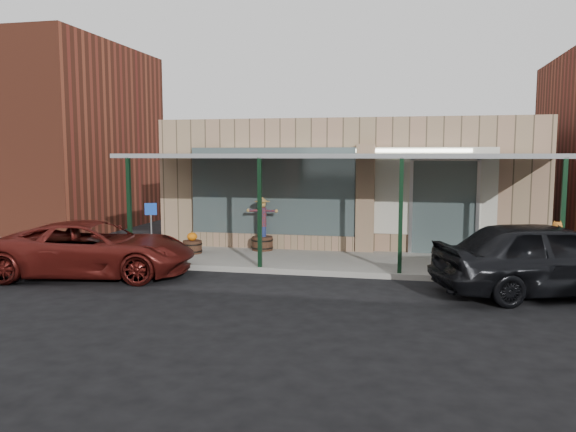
% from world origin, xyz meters
% --- Properties ---
extents(ground, '(120.00, 120.00, 0.00)m').
position_xyz_m(ground, '(0.00, 0.00, 0.00)').
color(ground, black).
rests_on(ground, ground).
extents(sidewalk, '(40.00, 3.20, 0.15)m').
position_xyz_m(sidewalk, '(0.00, 3.60, 0.07)').
color(sidewalk, gray).
rests_on(sidewalk, ground).
extents(storefront, '(12.00, 6.25, 4.20)m').
position_xyz_m(storefront, '(-0.00, 8.16, 2.09)').
color(storefront, '#8E7557').
rests_on(storefront, ground).
extents(awning, '(12.00, 3.00, 3.04)m').
position_xyz_m(awning, '(0.00, 3.56, 3.01)').
color(awning, gray).
rests_on(awning, ground).
extents(block_buildings_near, '(61.00, 8.00, 8.00)m').
position_xyz_m(block_buildings_near, '(2.01, 9.20, 3.77)').
color(block_buildings_near, brown).
rests_on(block_buildings_near, ground).
extents(barrel_scarecrow, '(1.00, 0.64, 1.65)m').
position_xyz_m(barrel_scarecrow, '(-2.40, 4.65, 0.71)').
color(barrel_scarecrow, '#45271B').
rests_on(barrel_scarecrow, sidewalk).
extents(barrel_pumpkin, '(0.61, 0.61, 0.67)m').
position_xyz_m(barrel_pumpkin, '(-4.30, 3.68, 0.39)').
color(barrel_pumpkin, '#45271B').
rests_on(barrel_pumpkin, sidewalk).
extents(handicap_sign, '(0.32, 0.12, 1.60)m').
position_xyz_m(handicap_sign, '(-5.00, 2.43, 1.18)').
color(handicap_sign, gray).
rests_on(handicap_sign, sidewalk).
extents(parked_sedan, '(5.29, 3.46, 1.68)m').
position_xyz_m(parked_sedan, '(4.98, 1.16, 0.84)').
color(parked_sedan, black).
rests_on(parked_sedan, ground).
extents(car_maroon, '(5.38, 3.17, 1.40)m').
position_xyz_m(car_maroon, '(-5.82, 0.83, 0.70)').
color(car_maroon, '#531410').
rests_on(car_maroon, ground).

